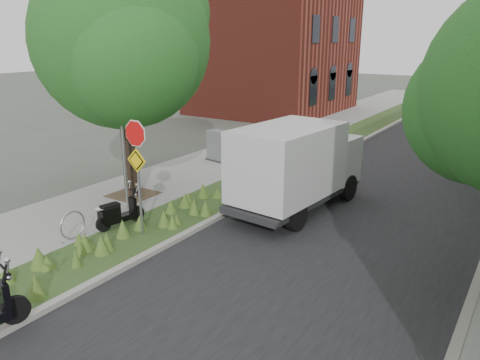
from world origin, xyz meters
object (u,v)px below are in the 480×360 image
object	(u,v)px
scooter_near	(115,216)
box_truck	(296,163)
sign_assembly	(137,154)
utility_cabinet	(218,146)

from	to	relation	value
scooter_near	box_truck	world-z (taller)	box_truck
sign_assembly	box_truck	size ratio (longest dim) A/B	0.61
box_truck	utility_cabinet	bearing A→B (deg)	148.50
sign_assembly	scooter_near	bearing A→B (deg)	-176.26
box_truck	utility_cabinet	xyz separation A→B (m)	(-5.34, 3.27, -0.78)
box_truck	utility_cabinet	distance (m)	6.31
sign_assembly	scooter_near	distance (m)	2.08
sign_assembly	utility_cabinet	world-z (taller)	sign_assembly
sign_assembly	utility_cabinet	bearing A→B (deg)	111.24
scooter_near	sign_assembly	bearing A→B (deg)	3.74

